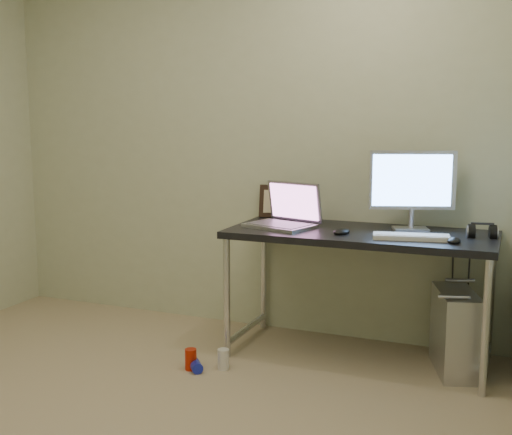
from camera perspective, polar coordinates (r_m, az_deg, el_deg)
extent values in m
cube|color=beige|center=(4.23, -1.24, 6.97)|extent=(3.50, 0.02, 2.50)
cube|color=black|center=(3.70, 9.25, -1.51)|extent=(1.50, 0.66, 0.04)
cylinder|color=silver|center=(3.75, -2.61, -7.17)|extent=(0.04, 0.04, 0.71)
cylinder|color=silver|center=(4.26, 0.66, -5.20)|extent=(0.04, 0.04, 0.71)
cylinder|color=silver|center=(3.43, 19.73, -9.25)|extent=(0.04, 0.04, 0.71)
cylinder|color=silver|center=(3.98, 20.14, -6.77)|extent=(0.04, 0.04, 0.71)
cylinder|color=silver|center=(4.08, -0.86, -9.86)|extent=(0.04, 0.58, 0.04)
cylinder|color=silver|center=(3.79, 19.73, -11.91)|extent=(0.04, 0.58, 0.04)
cube|color=#B5B5BA|center=(3.74, 17.27, -9.65)|extent=(0.31, 0.47, 0.45)
cylinder|color=silver|center=(3.50, 17.18, -6.74)|extent=(0.16, 0.07, 0.02)
cylinder|color=silver|center=(3.85, 17.68, -5.35)|extent=(0.16, 0.07, 0.02)
cylinder|color=black|center=(3.97, 17.04, -5.98)|extent=(0.01, 0.16, 0.69)
cylinder|color=black|center=(3.95, 18.30, -6.41)|extent=(0.02, 0.11, 0.71)
cylinder|color=#BA1E07|center=(3.67, -5.82, -12.43)|extent=(0.08, 0.08, 0.12)
cylinder|color=silver|center=(3.66, -2.92, -12.47)|extent=(0.07, 0.07, 0.12)
cylinder|color=#1B27C4|center=(3.66, -5.39, -12.96)|extent=(0.12, 0.13, 0.06)
cube|color=silver|center=(3.78, 2.11, -0.74)|extent=(0.43, 0.36, 0.02)
cube|color=slate|center=(3.78, 2.11, -0.57)|extent=(0.38, 0.31, 0.00)
cube|color=#9A9AA2|center=(3.88, 3.44, 1.42)|extent=(0.37, 0.16, 0.24)
cube|color=#744268|center=(3.87, 3.40, 1.41)|extent=(0.33, 0.14, 0.21)
cube|color=silver|center=(3.79, 13.57, -1.00)|extent=(0.23, 0.20, 0.01)
cylinder|color=silver|center=(3.80, 13.64, -0.06)|extent=(0.03, 0.03, 0.11)
cube|color=silver|center=(3.76, 13.74, 3.25)|extent=(0.47, 0.19, 0.34)
cube|color=#69A3FF|center=(3.74, 13.70, 3.22)|extent=(0.42, 0.15, 0.29)
cube|color=white|center=(3.52, 13.62, -1.68)|extent=(0.42, 0.20, 0.02)
ellipsoid|color=black|center=(3.47, 17.19, -1.86)|extent=(0.07, 0.11, 0.04)
ellipsoid|color=black|center=(3.60, 7.63, -1.13)|extent=(0.11, 0.14, 0.04)
cylinder|color=black|center=(3.67, 18.59, -1.23)|extent=(0.05, 0.10, 0.09)
cylinder|color=black|center=(3.67, 20.31, -1.34)|extent=(0.05, 0.10, 0.09)
cube|color=black|center=(3.66, 19.49, -0.52)|extent=(0.12, 0.03, 0.01)
cube|color=black|center=(4.14, 2.11, 1.44)|extent=(0.27, 0.12, 0.21)
cylinder|color=silver|center=(4.03, 4.79, 0.31)|extent=(0.01, 0.01, 0.08)
cylinder|color=white|center=(4.03, 4.80, 1.04)|extent=(0.04, 0.03, 0.04)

